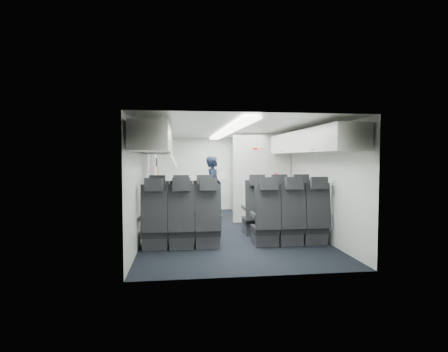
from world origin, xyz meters
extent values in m
cube|color=black|center=(0.00, 0.00, -0.01)|extent=(3.40, 6.00, 0.01)
cube|color=silver|center=(0.00, 0.00, 2.15)|extent=(3.40, 6.00, 0.01)
cube|color=silver|center=(0.00, 3.00, 1.07)|extent=(3.40, 0.01, 2.15)
cube|color=silver|center=(0.00, -3.00, 1.07)|extent=(3.40, 0.01, 2.15)
cube|color=silver|center=(-1.70, 0.00, 1.07)|extent=(0.01, 6.00, 2.15)
cube|color=silver|center=(1.70, 0.00, 1.07)|extent=(0.01, 6.00, 2.15)
cube|color=white|center=(0.00, 0.00, 2.11)|extent=(0.25, 5.52, 0.03)
cube|color=black|center=(-1.42, -0.45, 0.27)|extent=(0.44, 0.46, 0.12)
cube|color=#2D2D33|center=(-1.42, -0.45, 0.11)|extent=(0.42, 0.42, 0.22)
cube|color=black|center=(-1.42, -0.67, 0.72)|extent=(0.44, 0.20, 0.80)
cube|color=black|center=(-1.42, -0.72, 1.12)|extent=(0.30, 0.12, 0.23)
cube|color=#2D2D33|center=(-1.64, -0.48, 0.55)|extent=(0.05, 0.40, 0.06)
cube|color=#2D2D33|center=(-1.20, -0.48, 0.55)|extent=(0.05, 0.40, 0.06)
cube|color=black|center=(-0.97, -0.45, 0.27)|extent=(0.44, 0.46, 0.12)
cube|color=#2D2D33|center=(-0.97, -0.45, 0.11)|extent=(0.42, 0.42, 0.22)
cube|color=black|center=(-0.97, -0.67, 0.72)|extent=(0.44, 0.20, 0.80)
cube|color=black|center=(-0.97, -0.72, 1.12)|extent=(0.30, 0.12, 0.23)
cube|color=#2D2D33|center=(-1.19, -0.48, 0.55)|extent=(0.05, 0.40, 0.06)
cube|color=#2D2D33|center=(-0.75, -0.48, 0.55)|extent=(0.05, 0.40, 0.06)
cube|color=black|center=(-0.52, -0.45, 0.27)|extent=(0.44, 0.46, 0.12)
cube|color=#2D2D33|center=(-0.52, -0.45, 0.11)|extent=(0.42, 0.42, 0.22)
cube|color=black|center=(-0.52, -0.67, 0.72)|extent=(0.44, 0.20, 0.80)
cube|color=black|center=(-0.52, -0.72, 1.12)|extent=(0.30, 0.12, 0.23)
cube|color=#2D2D33|center=(-0.74, -0.48, 0.55)|extent=(0.05, 0.40, 0.06)
cube|color=#2D2D33|center=(-0.30, -0.48, 0.55)|extent=(0.05, 0.40, 0.06)
cube|color=black|center=(0.52, -0.45, 0.27)|extent=(0.44, 0.46, 0.12)
cube|color=#2D2D33|center=(0.52, -0.45, 0.11)|extent=(0.42, 0.42, 0.22)
cube|color=black|center=(0.52, -0.67, 0.72)|extent=(0.44, 0.20, 0.80)
cube|color=black|center=(0.52, -0.72, 1.12)|extent=(0.30, 0.12, 0.23)
cube|color=#2D2D33|center=(0.30, -0.48, 0.55)|extent=(0.05, 0.40, 0.06)
cube|color=#2D2D33|center=(0.74, -0.48, 0.55)|extent=(0.05, 0.40, 0.06)
cube|color=black|center=(0.97, -0.45, 0.27)|extent=(0.44, 0.46, 0.12)
cube|color=#2D2D33|center=(0.97, -0.45, 0.11)|extent=(0.42, 0.42, 0.22)
cube|color=black|center=(0.97, -0.67, 0.72)|extent=(0.44, 0.20, 0.80)
cube|color=black|center=(0.97, -0.72, 1.12)|extent=(0.30, 0.12, 0.23)
cube|color=#2D2D33|center=(0.75, -0.48, 0.55)|extent=(0.05, 0.40, 0.06)
cube|color=#2D2D33|center=(1.19, -0.48, 0.55)|extent=(0.05, 0.40, 0.06)
cube|color=black|center=(1.42, -0.45, 0.27)|extent=(0.44, 0.46, 0.12)
cube|color=#2D2D33|center=(1.42, -0.45, 0.11)|extent=(0.42, 0.42, 0.22)
cube|color=black|center=(1.42, -0.67, 0.72)|extent=(0.44, 0.20, 0.80)
cube|color=black|center=(1.42, -0.72, 1.12)|extent=(0.30, 0.12, 0.23)
cube|color=#2D2D33|center=(1.20, -0.48, 0.55)|extent=(0.05, 0.40, 0.06)
cube|color=#2D2D33|center=(1.64, -0.48, 0.55)|extent=(0.05, 0.40, 0.06)
cube|color=black|center=(-1.42, -1.35, 0.27)|extent=(0.44, 0.46, 0.12)
cube|color=#2D2D33|center=(-1.42, -1.35, 0.11)|extent=(0.42, 0.42, 0.22)
cube|color=black|center=(-1.42, -1.57, 0.72)|extent=(0.44, 0.20, 0.80)
cube|color=black|center=(-1.42, -1.62, 1.12)|extent=(0.30, 0.12, 0.23)
cube|color=#2D2D33|center=(-1.64, -1.38, 0.55)|extent=(0.05, 0.40, 0.06)
cube|color=#2D2D33|center=(-1.20, -1.38, 0.55)|extent=(0.05, 0.40, 0.06)
cube|color=black|center=(-0.97, -1.35, 0.27)|extent=(0.44, 0.46, 0.12)
cube|color=#2D2D33|center=(-0.97, -1.35, 0.11)|extent=(0.42, 0.42, 0.22)
cube|color=black|center=(-0.97, -1.57, 0.72)|extent=(0.44, 0.20, 0.80)
cube|color=black|center=(-0.97, -1.62, 1.12)|extent=(0.30, 0.12, 0.23)
cube|color=#2D2D33|center=(-1.19, -1.38, 0.55)|extent=(0.05, 0.40, 0.06)
cube|color=#2D2D33|center=(-0.75, -1.38, 0.55)|extent=(0.05, 0.40, 0.06)
cube|color=black|center=(-0.52, -1.35, 0.27)|extent=(0.44, 0.46, 0.12)
cube|color=#2D2D33|center=(-0.52, -1.35, 0.11)|extent=(0.42, 0.42, 0.22)
cube|color=black|center=(-0.52, -1.57, 0.72)|extent=(0.44, 0.20, 0.80)
cube|color=black|center=(-0.52, -1.62, 1.12)|extent=(0.30, 0.12, 0.23)
cube|color=#2D2D33|center=(-0.74, -1.38, 0.55)|extent=(0.05, 0.40, 0.06)
cube|color=#2D2D33|center=(-0.30, -1.38, 0.55)|extent=(0.05, 0.40, 0.06)
cube|color=black|center=(0.52, -1.35, 0.27)|extent=(0.44, 0.46, 0.12)
cube|color=#2D2D33|center=(0.52, -1.35, 0.11)|extent=(0.42, 0.42, 0.22)
cube|color=black|center=(0.52, -1.57, 0.72)|extent=(0.44, 0.20, 0.80)
cube|color=black|center=(0.52, -1.62, 1.12)|extent=(0.30, 0.12, 0.23)
cube|color=#2D2D33|center=(0.30, -1.38, 0.55)|extent=(0.05, 0.40, 0.06)
cube|color=#2D2D33|center=(0.74, -1.38, 0.55)|extent=(0.05, 0.40, 0.06)
cube|color=black|center=(0.97, -1.35, 0.27)|extent=(0.44, 0.46, 0.12)
cube|color=#2D2D33|center=(0.97, -1.35, 0.11)|extent=(0.42, 0.42, 0.22)
cube|color=black|center=(0.97, -1.57, 0.72)|extent=(0.44, 0.20, 0.80)
cube|color=black|center=(0.97, -1.62, 1.12)|extent=(0.30, 0.12, 0.23)
cube|color=#2D2D33|center=(0.75, -1.38, 0.55)|extent=(0.05, 0.40, 0.06)
cube|color=#2D2D33|center=(1.19, -1.38, 0.55)|extent=(0.05, 0.40, 0.06)
cube|color=black|center=(1.42, -1.35, 0.27)|extent=(0.44, 0.46, 0.12)
cube|color=#2D2D33|center=(1.42, -1.35, 0.11)|extent=(0.42, 0.42, 0.22)
cube|color=black|center=(1.42, -1.57, 0.72)|extent=(0.44, 0.20, 0.80)
cube|color=black|center=(1.42, -1.62, 1.12)|extent=(0.30, 0.12, 0.23)
cube|color=#2D2D33|center=(1.20, -1.38, 0.55)|extent=(0.05, 0.40, 0.06)
cube|color=#2D2D33|center=(1.64, -1.38, 0.55)|extent=(0.05, 0.40, 0.06)
cube|color=silver|center=(-1.40, -2.00, 1.86)|extent=(0.52, 1.80, 0.40)
cylinder|color=slate|center=(-1.15, -2.00, 1.70)|extent=(0.04, 0.10, 0.04)
cube|color=#9E9E93|center=(-1.40, -0.25, 1.66)|extent=(0.52, 1.70, 0.04)
cube|color=silver|center=(-1.66, -0.25, 1.86)|extent=(0.06, 1.70, 0.44)
cube|color=silver|center=(-1.40, -1.08, 1.86)|extent=(0.52, 0.04, 0.40)
cube|color=silver|center=(-1.40, 0.58, 1.86)|extent=(0.52, 0.04, 0.40)
cube|color=silver|center=(-1.15, -0.25, 1.55)|extent=(0.21, 1.61, 0.38)
cube|color=silver|center=(1.40, -2.00, 1.86)|extent=(0.52, 1.80, 0.40)
cylinder|color=slate|center=(1.15, -2.00, 1.70)|extent=(0.04, 0.10, 0.04)
cube|color=silver|center=(1.40, -0.25, 1.86)|extent=(0.52, 1.70, 0.40)
cylinder|color=slate|center=(1.15, -0.25, 1.70)|extent=(0.04, 0.10, 0.04)
cube|color=silver|center=(0.98, 0.80, 1.07)|extent=(1.40, 0.12, 2.13)
cube|color=white|center=(0.85, 0.73, 1.78)|extent=(0.24, 0.01, 0.10)
cube|color=red|center=(0.80, 0.72, 1.78)|extent=(0.13, 0.01, 0.04)
cube|color=red|center=(0.95, 0.72, 1.78)|extent=(0.05, 0.01, 0.03)
cylinder|color=white|center=(1.30, 0.73, 1.15)|extent=(0.11, 0.01, 0.11)
cylinder|color=red|center=(1.30, 0.72, 1.15)|extent=(0.09, 0.01, 0.09)
cube|color=#939399|center=(0.95, 2.72, 0.95)|extent=(0.85, 0.50, 1.90)
cube|color=#3F3F42|center=(0.95, 2.46, 0.50)|extent=(0.80, 0.01, 0.02)
cube|color=#3F3F42|center=(0.95, 2.46, 1.00)|extent=(0.80, 0.01, 0.02)
cube|color=#3F3F42|center=(0.95, 2.46, 1.50)|extent=(0.80, 0.01, 0.02)
cube|color=silver|center=(-1.64, 1.55, 0.95)|extent=(0.10, 0.92, 1.86)
cylinder|color=black|center=(-1.58, 1.55, 1.45)|extent=(0.03, 0.22, 0.22)
cube|color=gold|center=(-1.58, 1.85, 1.00)|extent=(0.02, 0.10, 0.75)
cylinder|color=white|center=(-1.67, 0.80, 1.30)|extent=(0.01, 0.11, 0.11)
cylinder|color=red|center=(-1.66, 0.80, 1.30)|extent=(0.01, 0.09, 0.09)
imported|color=black|center=(-0.14, 1.38, 0.80)|extent=(0.51, 0.66, 1.61)
cube|color=black|center=(-1.39, -0.23, 1.81)|extent=(0.47, 0.39, 0.24)
cube|color=white|center=(0.05, 1.33, 1.11)|extent=(0.22, 0.06, 0.15)
camera|label=1|loc=(-0.99, -7.43, 1.56)|focal=28.00mm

